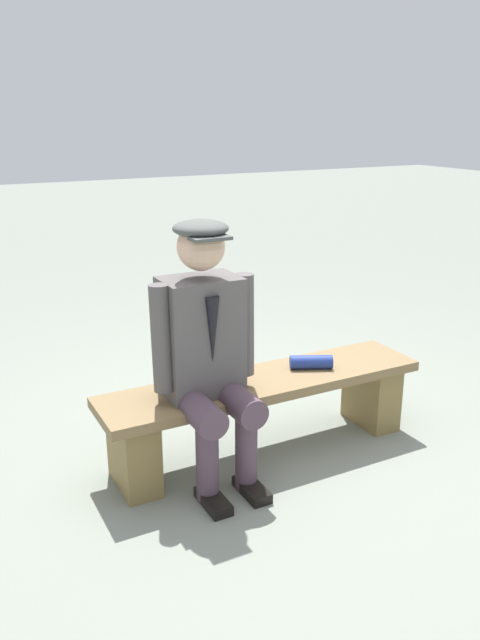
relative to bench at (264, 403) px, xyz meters
name	(u,v)px	position (x,y,z in m)	size (l,w,h in m)	color
ground_plane	(263,451)	(0.00, 0.00, -0.29)	(30.00, 30.00, 0.00)	gray
bench	(264,403)	(0.00, 0.00, 0.00)	(1.80, 0.41, 0.44)	olive
seated_man	(206,345)	(0.36, 0.06, 0.42)	(0.55, 0.59, 1.31)	#524D4D
rolled_magazine	(311,362)	(-0.30, 0.00, 0.18)	(0.08, 0.08, 0.23)	navy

